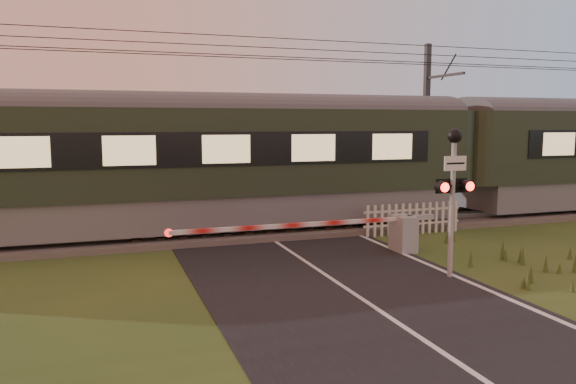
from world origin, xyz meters
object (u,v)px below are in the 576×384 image
object	(u,v)px
crossing_signal	(453,176)
picket_fence	(413,219)
boom_gate	(390,232)
catenary_mast	(427,125)
train	(453,156)

from	to	relation	value
crossing_signal	picket_fence	distance (m)	5.27
boom_gate	catenary_mast	distance (m)	8.37
catenary_mast	crossing_signal	bearing A→B (deg)	-119.13
train	boom_gate	world-z (taller)	train
picket_fence	catenary_mast	size ratio (longest dim) A/B	0.52
train	crossing_signal	world-z (taller)	train
boom_gate	crossing_signal	bearing A→B (deg)	-87.67
train	catenary_mast	xyz separation A→B (m)	(0.33, 2.22, 1.08)
crossing_signal	picket_fence	xyz separation A→B (m)	(1.82, 4.60, -1.81)
picket_fence	boom_gate	bearing A→B (deg)	-134.02
train	boom_gate	distance (m)	6.30
crossing_signal	catenary_mast	size ratio (longest dim) A/B	0.51
boom_gate	crossing_signal	xyz separation A→B (m)	(0.11, -2.61, 1.74)
picket_fence	catenary_mast	distance (m)	5.88
catenary_mast	boom_gate	bearing A→B (deg)	-129.08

